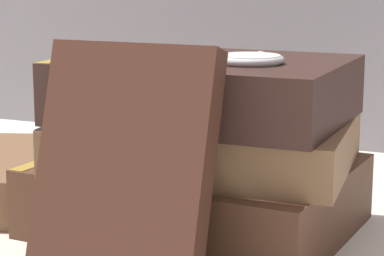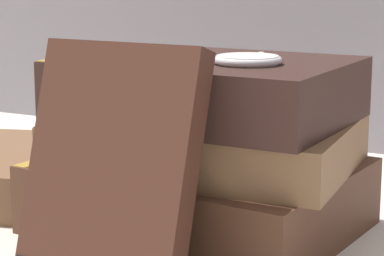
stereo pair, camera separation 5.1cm
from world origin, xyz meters
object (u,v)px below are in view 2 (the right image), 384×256
(book_leaning_front, at_px, (107,174))
(reading_glasses, at_px, (206,173))
(pocket_watch, at_px, (248,60))
(book_flat_top, at_px, (202,89))
(book_flat_middle, at_px, (203,142))
(book_flat_bottom, at_px, (195,194))

(book_leaning_front, relative_size, reading_glasses, 1.38)
(pocket_watch, height_order, reading_glasses, pocket_watch)
(book_flat_top, xyz_separation_m, pocket_watch, (0.04, -0.01, 0.02))
(book_flat_top, relative_size, reading_glasses, 1.83)
(book_flat_middle, xyz_separation_m, pocket_watch, (0.04, -0.01, 0.06))
(book_flat_top, distance_m, reading_glasses, 0.19)
(book_flat_bottom, distance_m, book_leaning_front, 0.13)
(book_flat_middle, height_order, book_flat_top, book_flat_top)
(book_flat_middle, bearing_deg, book_leaning_front, -99.48)
(book_flat_bottom, distance_m, book_flat_middle, 0.04)
(book_flat_top, xyz_separation_m, reading_glasses, (-0.07, 0.15, -0.11))
(pocket_watch, bearing_deg, book_flat_top, 161.43)
(pocket_watch, relative_size, reading_glasses, 0.46)
(book_flat_bottom, distance_m, pocket_watch, 0.12)
(book_flat_bottom, relative_size, book_flat_middle, 1.08)
(reading_glasses, bearing_deg, pocket_watch, -56.25)
(book_flat_bottom, distance_m, reading_glasses, 0.15)
(book_flat_middle, height_order, pocket_watch, pocket_watch)
(reading_glasses, bearing_deg, book_flat_bottom, -67.58)
(book_flat_bottom, xyz_separation_m, reading_glasses, (-0.06, 0.14, -0.02))
(book_leaning_front, bearing_deg, book_flat_top, 86.90)
(pocket_watch, xyz_separation_m, reading_glasses, (-0.11, 0.16, -0.13))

